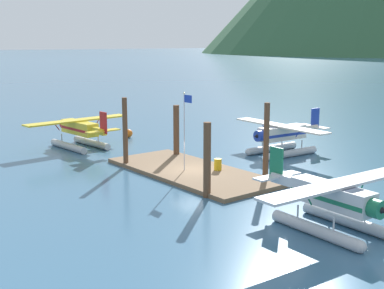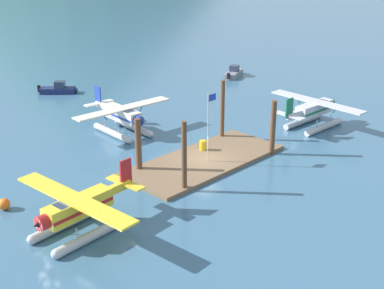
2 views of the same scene
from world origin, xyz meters
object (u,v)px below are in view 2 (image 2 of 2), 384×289
object	(u,v)px
flagpole	(209,119)
seaplane_yellow_port_aft	(78,212)
boat_navy_open_north	(59,89)
seaplane_silver_stbd_aft	(314,112)
mooring_buoy	(4,204)
fuel_drum	(203,145)
seaplane_cream_bow_centre	(122,118)
boat_grey_open_east	(234,73)

from	to	relation	value
flagpole	seaplane_yellow_port_aft	size ratio (longest dim) A/B	0.57
boat_navy_open_north	seaplane_silver_stbd_aft	bearing A→B (deg)	-69.06
mooring_buoy	seaplane_yellow_port_aft	bearing A→B (deg)	-74.01
flagpole	seaplane_silver_stbd_aft	bearing A→B (deg)	-4.89
fuel_drum	seaplane_silver_stbd_aft	distance (m)	13.25
mooring_buoy	fuel_drum	bearing A→B (deg)	-9.08
mooring_buoy	seaplane_cream_bow_centre	distance (m)	16.92
flagpole	boat_grey_open_east	bearing A→B (deg)	36.18
fuel_drum	boat_navy_open_north	size ratio (longest dim) A/B	0.22
flagpole	seaplane_yellow_port_aft	distance (m)	14.43
seaplane_silver_stbd_aft	seaplane_cream_bow_centre	distance (m)	19.09
seaplane_cream_bow_centre	seaplane_yellow_port_aft	distance (m)	18.82
fuel_drum	boat_grey_open_east	world-z (taller)	boat_grey_open_east
fuel_drum	mooring_buoy	distance (m)	17.64
flagpole	boat_grey_open_east	size ratio (longest dim) A/B	1.28
fuel_drum	mooring_buoy	world-z (taller)	fuel_drum
mooring_buoy	flagpole	bearing A→B (deg)	-16.70
mooring_buoy	boat_navy_open_north	bearing A→B (deg)	50.38
seaplane_cream_bow_centre	boat_grey_open_east	xyz separation A→B (m)	(24.96, 6.91, -1.09)
flagpole	mooring_buoy	distance (m)	17.07
flagpole	mooring_buoy	size ratio (longest dim) A/B	7.03
mooring_buoy	boat_grey_open_east	xyz separation A→B (m)	(40.62, 13.21, 0.07)
seaplane_yellow_port_aft	boat_grey_open_east	size ratio (longest dim) A/B	2.27
seaplane_yellow_port_aft	fuel_drum	bearing A→B (deg)	13.47
seaplane_cream_bow_centre	boat_grey_open_east	bearing A→B (deg)	15.48
seaplane_cream_bow_centre	boat_grey_open_east	distance (m)	25.93
mooring_buoy	seaplane_yellow_port_aft	size ratio (longest dim) A/B	0.08
mooring_buoy	seaplane_cream_bow_centre	bearing A→B (deg)	21.92
seaplane_silver_stbd_aft	boat_grey_open_east	bearing A→B (deg)	61.64
seaplane_silver_stbd_aft	seaplane_yellow_port_aft	xyz separation A→B (m)	(-28.38, -0.49, 0.00)
seaplane_silver_stbd_aft	boat_grey_open_east	distance (m)	21.88
mooring_buoy	seaplane_silver_stbd_aft	bearing A→B (deg)	-11.25
fuel_drum	boat_grey_open_east	bearing A→B (deg)	34.58
flagpole	fuel_drum	bearing A→B (deg)	54.81
seaplane_cream_bow_centre	boat_navy_open_north	xyz separation A→B (m)	(3.45, 16.77, -1.09)
flagpole	seaplane_cream_bow_centre	size ratio (longest dim) A/B	0.57
fuel_drum	mooring_buoy	bearing A→B (deg)	170.92
seaplane_yellow_port_aft	seaplane_silver_stbd_aft	bearing A→B (deg)	0.99
seaplane_silver_stbd_aft	boat_grey_open_east	size ratio (longest dim) A/B	2.27
fuel_drum	seaplane_cream_bow_centre	bearing A→B (deg)	100.95
fuel_drum	boat_grey_open_east	size ratio (longest dim) A/B	0.19
fuel_drum	seaplane_silver_stbd_aft	bearing A→B (deg)	-14.15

